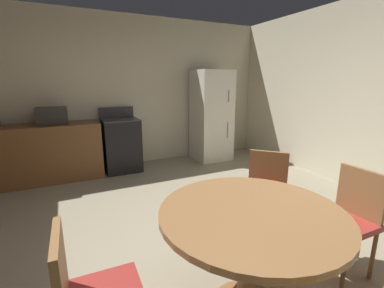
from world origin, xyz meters
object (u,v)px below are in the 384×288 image
chair_northeast (266,190)px  oven_range (121,144)px  refrigerator (211,116)px  dining_table (251,233)px  chair_east (349,215)px  microwave (52,116)px

chair_northeast → oven_range: bearing=-115.2°
refrigerator → chair_northeast: (-0.91, -2.68, -0.38)m
dining_table → chair_east: size_ratio=1.35×
refrigerator → dining_table: bearing=-115.9°
refrigerator → dining_table: (-1.62, -3.35, -0.28)m
microwave → chair_northeast: 3.36m
dining_table → chair_east: bearing=-0.6°
chair_northeast → chair_east: same height
dining_table → chair_northeast: (0.72, 0.67, -0.10)m
refrigerator → chair_northeast: bearing=-108.7°
oven_range → dining_table: bearing=-87.3°
oven_range → chair_northeast: oven_range is taller
chair_east → oven_range: bearing=-70.9°
oven_range → chair_east: bearing=-71.5°
chair_northeast → chair_east: bearing=68.2°
dining_table → chair_northeast: 0.98m
refrigerator → chair_northeast: size_ratio=2.02×
oven_range → dining_table: 3.41m
dining_table → oven_range: bearing=92.7°
microwave → chair_east: size_ratio=0.51×
microwave → dining_table: 3.62m
dining_table → refrigerator: bearing=64.1°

